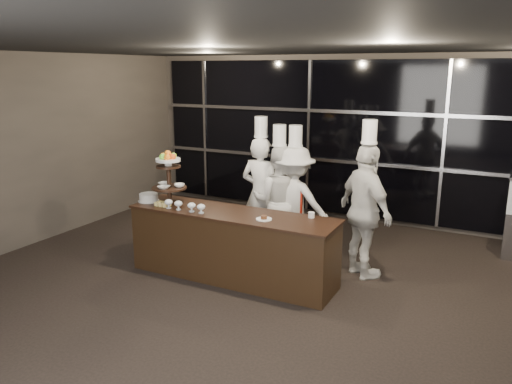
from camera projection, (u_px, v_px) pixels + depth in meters
The scene contains 13 objects.
room at pixel (234, 209), 4.56m from camera, with size 10.00×10.00×10.00m.
window_wall at pixel (372, 141), 8.82m from camera, with size 8.60×0.10×2.80m.
buffet_counter at pixel (232, 245), 6.63m from camera, with size 2.84×0.74×0.92m.
display_stand at pixel (169, 174), 6.86m from camera, with size 0.48×0.48×0.74m.
compotes at pixel (185, 205), 6.57m from camera, with size 0.63×0.11×0.12m.
layer_cake at pixel (149, 197), 7.05m from camera, with size 0.30×0.30×0.11m.
pastry_squares at pixel (163, 204), 6.81m from camera, with size 0.20×0.13×0.05m.
small_plate at pixel (264, 218), 6.20m from camera, with size 0.20×0.20×0.05m.
chef_cup at pixel (311, 215), 6.27m from camera, with size 0.08×0.08×0.07m, color white.
chef_a at pixel (261, 193), 7.57m from camera, with size 0.66×0.45×2.07m.
chef_b at pixel (279, 200), 7.40m from camera, with size 0.94×0.81×1.97m.
chef_c at pixel (294, 202), 7.33m from camera, with size 1.08×0.62×1.97m.
chef_d at pixel (365, 210), 6.58m from camera, with size 1.10×1.03×2.12m.
Camera 1 is at (2.20, -3.81, 2.74)m, focal length 35.00 mm.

